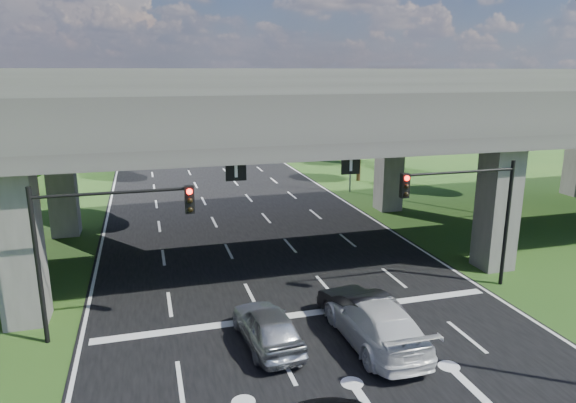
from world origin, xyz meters
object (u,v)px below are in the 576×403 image
signal_right (469,203)px  streetlight_beyond (292,109)px  signal_left (99,232)px  car_white (375,323)px  car_silver (267,326)px  car_dark (363,311)px  streetlight_far (347,122)px

signal_right → streetlight_beyond: (2.27, 36.06, 1.66)m
signal_right → signal_left: bearing=180.0°
signal_right → car_white: (-6.02, -3.41, -3.32)m
streetlight_beyond → car_silver: size_ratio=2.25×
signal_right → car_white: size_ratio=1.04×
car_white → car_silver: bearing=-14.8°
car_silver → streetlight_beyond: bearing=-112.2°
streetlight_beyond → car_dark: 39.62m
car_dark → car_silver: bearing=-6.8°
signal_right → streetlight_beyond: 36.17m
car_white → streetlight_beyond: bearing=-102.4°
streetlight_far → car_silver: 26.06m
streetlight_far → car_white: bearing=-109.5°
signal_right → car_white: signal_right is taller
signal_left → car_white: signal_left is taller
streetlight_beyond → car_dark: streetlight_beyond is taller
signal_left → car_silver: size_ratio=1.35×
streetlight_beyond → car_dark: bearing=-102.2°
car_white → signal_right: bearing=-151.1°
signal_left → streetlight_far: streetlight_far is taller
car_dark → car_white: car_white is taller
car_silver → car_dark: bearing=176.3°
signal_left → streetlight_far: (17.92, 20.06, 1.66)m
signal_left → streetlight_beyond: size_ratio=0.60×
car_silver → car_white: size_ratio=0.77×
signal_left → signal_right: bearing=0.0°
car_silver → streetlight_far: bearing=-123.1°
car_dark → signal_left: bearing=-21.6°
signal_right → car_silver: size_ratio=1.35×
streetlight_beyond → signal_left: bearing=-116.4°
streetlight_far → car_white: 25.38m
streetlight_far → car_white: streetlight_far is taller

